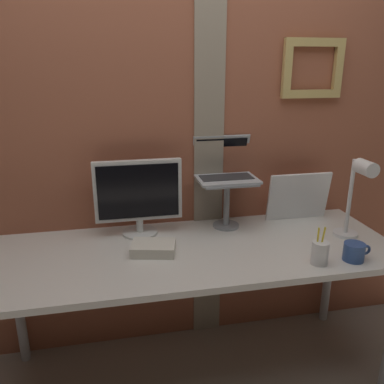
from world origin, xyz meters
name	(u,v)px	position (x,y,z in m)	size (l,w,h in m)	color
ground_plane	(188,370)	(0.00, 0.00, 0.00)	(6.00, 6.00, 0.00)	gray
brick_wall_back	(173,137)	(0.00, 0.39, 1.19)	(3.14, 0.16, 2.37)	#9E563D
desk	(196,262)	(0.04, -0.03, 0.65)	(1.92, 0.70, 0.72)	silver
monitor	(138,194)	(-0.21, 0.21, 0.94)	(0.43, 0.18, 0.39)	silver
laptop_stand	(227,196)	(0.25, 0.21, 0.89)	(0.28, 0.22, 0.26)	gray
laptop	(224,166)	(0.25, 0.28, 1.04)	(0.31, 0.28, 0.22)	#ADB2B7
whiteboard_panel	(298,197)	(0.67, 0.23, 0.86)	(0.35, 0.02, 0.27)	white
desk_lamp	(358,190)	(0.82, -0.08, 0.98)	(0.12, 0.20, 0.41)	white
pen_cup	(320,253)	(0.53, -0.28, 0.78)	(0.07, 0.07, 0.17)	white
coffee_mug	(354,252)	(0.70, -0.28, 0.76)	(0.13, 0.09, 0.08)	#2D4C8C
paper_clutter_stack	(153,248)	(-0.16, -0.03, 0.75)	(0.20, 0.14, 0.05)	silver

